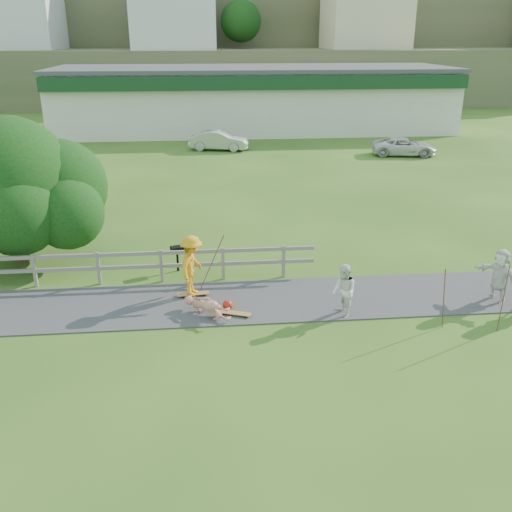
# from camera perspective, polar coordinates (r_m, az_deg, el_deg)

# --- Properties ---
(ground) EXTENTS (260.00, 260.00, 0.00)m
(ground) POSITION_cam_1_polar(r_m,az_deg,el_deg) (15.93, -2.73, -7.05)
(ground) COLOR #2D4F16
(ground) RESTS_ON ground
(path) EXTENTS (34.00, 3.00, 0.04)m
(path) POSITION_cam_1_polar(r_m,az_deg,el_deg) (17.26, -3.00, -4.63)
(path) COLOR #38383B
(path) RESTS_ON ground
(fence) EXTENTS (15.05, 0.10, 1.10)m
(fence) POSITION_cam_1_polar(r_m,az_deg,el_deg) (19.03, -17.34, -0.77)
(fence) COLOR #656059
(fence) RESTS_ON ground
(strip_mall) EXTENTS (32.50, 10.75, 5.10)m
(strip_mall) POSITION_cam_1_polar(r_m,az_deg,el_deg) (49.42, -0.27, 15.50)
(strip_mall) COLOR beige
(strip_mall) RESTS_ON ground
(skater_rider) EXTENTS (1.06, 1.38, 1.88)m
(skater_rider) POSITION_cam_1_polar(r_m,az_deg,el_deg) (17.35, -6.41, -1.27)
(skater_rider) COLOR orange
(skater_rider) RESTS_ON ground
(skater_fallen) EXTENTS (1.41, 1.42, 0.59)m
(skater_fallen) POSITION_cam_1_polar(r_m,az_deg,el_deg) (16.40, -4.91, -5.07)
(skater_fallen) COLOR tan
(skater_fallen) RESTS_ON ground
(spectator_a) EXTENTS (0.74, 0.87, 1.57)m
(spectator_a) POSITION_cam_1_polar(r_m,az_deg,el_deg) (16.31, 8.77, -3.51)
(spectator_a) COLOR silver
(spectator_a) RESTS_ON ground
(spectator_d) EXTENTS (1.11, 1.62, 1.68)m
(spectator_d) POSITION_cam_1_polar(r_m,az_deg,el_deg) (18.49, 23.17, -1.82)
(spectator_d) COLOR silver
(spectator_d) RESTS_ON ground
(car_silver) EXTENTS (4.28, 2.29, 1.34)m
(car_silver) POSITION_cam_1_polar(r_m,az_deg,el_deg) (40.53, -3.75, 11.45)
(car_silver) COLOR #B0B2B8
(car_silver) RESTS_ON ground
(car_white) EXTENTS (4.50, 2.65, 1.17)m
(car_white) POSITION_cam_1_polar(r_m,az_deg,el_deg) (39.88, 14.59, 10.55)
(car_white) COLOR silver
(car_white) RESTS_ON ground
(tree) EXTENTS (6.82, 6.82, 3.69)m
(tree) POSITION_cam_1_polar(r_m,az_deg,el_deg) (21.42, -22.99, 4.11)
(tree) COLOR black
(tree) RESTS_ON ground
(bbq) EXTENTS (0.49, 0.43, 0.89)m
(bbq) POSITION_cam_1_polar(r_m,az_deg,el_deg) (19.53, -7.85, -0.28)
(bbq) COLOR black
(bbq) RESTS_ON ground
(longboard_rider) EXTENTS (1.00, 0.34, 0.11)m
(longboard_rider) POSITION_cam_1_polar(r_m,az_deg,el_deg) (17.70, -6.29, -3.92)
(longboard_rider) COLOR olive
(longboard_rider) RESTS_ON ground
(longboard_fallen) EXTENTS (0.95, 0.55, 0.10)m
(longboard_fallen) POSITION_cam_1_polar(r_m,az_deg,el_deg) (16.44, -2.07, -5.87)
(longboard_fallen) COLOR olive
(longboard_fallen) RESTS_ON ground
(helmet) EXTENTS (0.30, 0.30, 0.30)m
(helmet) POSITION_cam_1_polar(r_m,az_deg,el_deg) (16.79, -2.86, -4.90)
(helmet) COLOR #A51D10
(helmet) RESTS_ON ground
(pole_rider) EXTENTS (0.03, 0.03, 2.02)m
(pole_rider) POSITION_cam_1_polar(r_m,az_deg,el_deg) (17.69, -4.47, -0.49)
(pole_rider) COLOR #553522
(pole_rider) RESTS_ON ground
(pole_spec_left) EXTENTS (0.03, 0.03, 1.75)m
(pole_spec_left) POSITION_cam_1_polar(r_m,az_deg,el_deg) (16.29, 18.26, -4.06)
(pole_spec_left) COLOR #553522
(pole_spec_left) RESTS_ON ground
(pole_spec_right) EXTENTS (0.03, 0.03, 1.95)m
(pole_spec_right) POSITION_cam_1_polar(r_m,az_deg,el_deg) (16.63, 23.50, -3.91)
(pole_spec_right) COLOR #553522
(pole_spec_right) RESTS_ON ground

